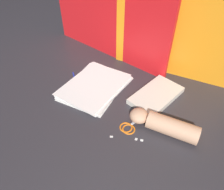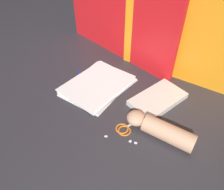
{
  "view_description": "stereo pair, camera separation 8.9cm",
  "coord_description": "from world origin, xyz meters",
  "px_view_note": "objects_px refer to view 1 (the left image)",
  "views": [
    {
      "loc": [
        0.4,
        -0.67,
        0.75
      ],
      "look_at": [
        0.03,
        -0.02,
        0.06
      ],
      "focal_mm": 35.0,
      "sensor_mm": 36.0,
      "label": 1
    },
    {
      "loc": [
        0.47,
        -0.63,
        0.75
      ],
      "look_at": [
        0.03,
        -0.02,
        0.06
      ],
      "focal_mm": 35.0,
      "sensor_mm": 36.0,
      "label": 2
    }
  ],
  "objects_px": {
    "paper_stack": "(95,86)",
    "book_closed": "(156,95)",
    "scissors": "(130,125)",
    "hand_forearm": "(164,125)"
  },
  "relations": [
    {
      "from": "hand_forearm",
      "to": "book_closed",
      "type": "bearing_deg",
      "value": 119.45
    },
    {
      "from": "scissors",
      "to": "hand_forearm",
      "type": "bearing_deg",
      "value": 19.94
    },
    {
      "from": "paper_stack",
      "to": "book_closed",
      "type": "bearing_deg",
      "value": 15.32
    },
    {
      "from": "paper_stack",
      "to": "hand_forearm",
      "type": "bearing_deg",
      "value": -13.14
    },
    {
      "from": "hand_forearm",
      "to": "paper_stack",
      "type": "bearing_deg",
      "value": 166.86
    },
    {
      "from": "book_closed",
      "to": "hand_forearm",
      "type": "distance_m",
      "value": 0.21
    },
    {
      "from": "paper_stack",
      "to": "hand_forearm",
      "type": "xyz_separation_m",
      "value": [
        0.41,
        -0.1,
        0.03
      ]
    },
    {
      "from": "paper_stack",
      "to": "scissors",
      "type": "distance_m",
      "value": 0.31
    },
    {
      "from": "book_closed",
      "to": "scissors",
      "type": "height_order",
      "value": "book_closed"
    },
    {
      "from": "book_closed",
      "to": "scissors",
      "type": "relative_size",
      "value": 1.92
    }
  ]
}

